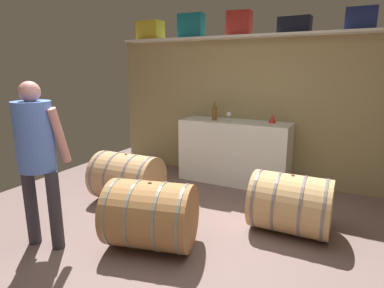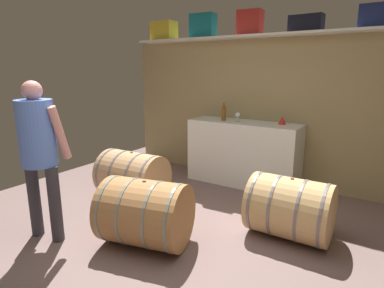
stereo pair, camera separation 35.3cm
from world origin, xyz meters
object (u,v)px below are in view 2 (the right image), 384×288
(toolcase_teal, at_px, (203,26))
(wine_barrel_flank, at_px, (290,208))
(wine_bottle_amber, at_px, (224,113))
(wine_barrel_far, at_px, (145,213))
(toolcase_navy, at_px, (376,16))
(wine_barrel_near, at_px, (133,175))
(work_cabinet, at_px, (243,153))
(red_funnel, at_px, (282,120))
(winemaker_pouring, at_px, (39,145))
(toolcase_yellow, at_px, (164,31))
(toolcase_black, at_px, (306,23))
(wine_glass, at_px, (238,115))
(toolcase_red, at_px, (250,23))

(toolcase_teal, bearing_deg, wine_barrel_flank, -40.32)
(wine_bottle_amber, bearing_deg, wine_barrel_far, -83.99)
(wine_barrel_far, bearing_deg, toolcase_navy, 41.73)
(toolcase_navy, xyz_separation_m, wine_barrel_near, (-2.50, -1.51, -1.97))
(toolcase_navy, bearing_deg, work_cabinet, -172.97)
(red_funnel, distance_m, wine_barrel_far, 2.39)
(winemaker_pouring, bearing_deg, wine_barrel_far, 17.54)
(toolcase_teal, relative_size, wine_barrel_flank, 0.48)
(wine_bottle_amber, relative_size, wine_barrel_near, 0.31)
(toolcase_yellow, relative_size, toolcase_navy, 1.21)
(toolcase_teal, distance_m, toolcase_black, 1.55)
(wine_glass, distance_m, wine_barrel_far, 2.17)
(toolcase_navy, height_order, wine_barrel_flank, toolcase_navy)
(wine_glass, distance_m, red_funnel, 0.63)
(toolcase_yellow, distance_m, wine_glass, 1.98)
(wine_barrel_far, bearing_deg, toolcase_yellow, 109.76)
(toolcase_yellow, height_order, toolcase_navy, toolcase_yellow)
(wine_bottle_amber, relative_size, red_funnel, 2.32)
(toolcase_navy, xyz_separation_m, wine_glass, (-1.59, -0.24, -1.25))
(toolcase_red, xyz_separation_m, wine_glass, (-0.04, -0.24, -1.29))
(red_funnel, relative_size, winemaker_pouring, 0.07)
(toolcase_yellow, relative_size, wine_barrel_far, 0.45)
(toolcase_teal, relative_size, toolcase_red, 1.14)
(toolcase_yellow, xyz_separation_m, wine_barrel_near, (0.59, -1.51, -1.99))
(toolcase_black, bearing_deg, winemaker_pouring, -118.84)
(toolcase_teal, xyz_separation_m, work_cabinet, (0.82, -0.18, -1.87))
(toolcase_black, bearing_deg, toolcase_yellow, -176.29)
(toolcase_navy, bearing_deg, red_funnel, -174.76)
(wine_bottle_amber, bearing_deg, winemaker_pouring, -106.09)
(toolcase_black, relative_size, wine_barrel_near, 0.49)
(toolcase_navy, bearing_deg, toolcase_yellow, -179.71)
(toolcase_black, height_order, wine_barrel_flank, toolcase_black)
(work_cabinet, bearing_deg, toolcase_black, 13.84)
(toolcase_black, bearing_deg, wine_barrel_far, -105.89)
(work_cabinet, xyz_separation_m, wine_barrel_flank, (1.06, -1.21, -0.15))
(toolcase_teal, height_order, red_funnel, toolcase_teal)
(toolcase_navy, bearing_deg, wine_bottle_amber, -171.95)
(toolcase_teal, height_order, toolcase_red, toolcase_teal)
(red_funnel, bearing_deg, wine_barrel_flank, -67.70)
(work_cabinet, xyz_separation_m, winemaker_pouring, (-1.03, -2.56, 0.51))
(wine_barrel_near, xyz_separation_m, winemaker_pouring, (-0.03, -1.24, 0.66))
(toolcase_yellow, distance_m, wine_bottle_amber, 1.80)
(wine_barrel_near, bearing_deg, wine_barrel_flank, 0.84)
(toolcase_red, bearing_deg, work_cabinet, -78.13)
(toolcase_navy, distance_m, wine_glass, 2.04)
(toolcase_yellow, xyz_separation_m, wine_bottle_amber, (1.28, -0.25, -1.25))
(toolcase_black, distance_m, wine_barrel_flank, 2.42)
(wine_barrel_far, bearing_deg, wine_barrel_near, 125.64)
(toolcase_yellow, relative_size, wine_bottle_amber, 1.56)
(toolcase_yellow, bearing_deg, red_funnel, 1.92)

